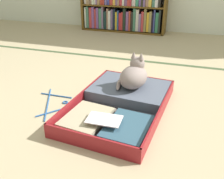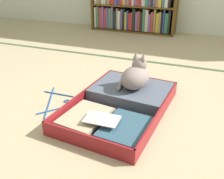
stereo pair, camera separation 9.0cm
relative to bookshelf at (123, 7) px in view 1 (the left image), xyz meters
The scene contains 6 objects.
ground_plane 2.31m from the bookshelf, 78.32° to the right, with size 10.00×10.00×0.00m, color tan.
tatami_border 1.37m from the bookshelf, 69.63° to the right, with size 4.80×0.05×0.00m.
bookshelf is the anchor object (origin of this frame).
open_suitcase 2.33m from the bookshelf, 74.63° to the right, with size 0.66×0.94×0.10m.
black_cat 2.18m from the bookshelf, 72.43° to the right, with size 0.26×0.29×0.26m.
clothes_hanger 2.37m from the bookshelf, 87.06° to the right, with size 0.32×0.43×0.01m.
Camera 1 is at (0.55, -1.51, 0.92)m, focal length 40.57 mm.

